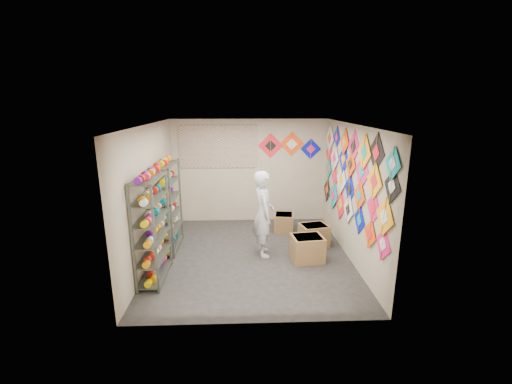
{
  "coord_description": "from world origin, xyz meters",
  "views": [
    {
      "loc": [
        -0.17,
        -6.57,
        3.12
      ],
      "look_at": [
        0.1,
        0.3,
        1.3
      ],
      "focal_mm": 24.0,
      "sensor_mm": 36.0,
      "label": 1
    }
  ],
  "objects_px": {
    "shopkeeper": "(264,214)",
    "carton_a": "(307,248)",
    "shelf_rack_back": "(168,207)",
    "carton_c": "(284,223)",
    "carton_b": "(314,235)",
    "shelf_rack_front": "(152,229)"
  },
  "relations": [
    {
      "from": "carton_a",
      "to": "carton_c",
      "type": "relative_size",
      "value": 1.21
    },
    {
      "from": "shelf_rack_back",
      "to": "carton_c",
      "type": "xyz_separation_m",
      "value": [
        2.61,
        0.92,
        -0.73
      ]
    },
    {
      "from": "shelf_rack_front",
      "to": "shopkeeper",
      "type": "bearing_deg",
      "value": 24.65
    },
    {
      "from": "shelf_rack_back",
      "to": "carton_b",
      "type": "xyz_separation_m",
      "value": [
        3.18,
        0.04,
        -0.71
      ]
    },
    {
      "from": "shelf_rack_front",
      "to": "shelf_rack_back",
      "type": "relative_size",
      "value": 1.0
    },
    {
      "from": "shelf_rack_back",
      "to": "carton_c",
      "type": "distance_m",
      "value": 2.86
    },
    {
      "from": "shelf_rack_front",
      "to": "carton_b",
      "type": "xyz_separation_m",
      "value": [
        3.18,
        1.34,
        -0.71
      ]
    },
    {
      "from": "shopkeeper",
      "to": "carton_b",
      "type": "height_order",
      "value": "shopkeeper"
    },
    {
      "from": "carton_b",
      "to": "carton_c",
      "type": "xyz_separation_m",
      "value": [
        -0.57,
        0.88,
        -0.02
      ]
    },
    {
      "from": "shelf_rack_front",
      "to": "carton_c",
      "type": "height_order",
      "value": "shelf_rack_front"
    },
    {
      "from": "shelf_rack_back",
      "to": "shopkeeper",
      "type": "bearing_deg",
      "value": -10.35
    },
    {
      "from": "shopkeeper",
      "to": "shelf_rack_back",
      "type": "bearing_deg",
      "value": 73.41
    },
    {
      "from": "carton_a",
      "to": "carton_c",
      "type": "xyz_separation_m",
      "value": [
        -0.28,
        1.62,
        -0.03
      ]
    },
    {
      "from": "carton_a",
      "to": "shelf_rack_front",
      "type": "bearing_deg",
      "value": -175.57
    },
    {
      "from": "shelf_rack_back",
      "to": "carton_a",
      "type": "xyz_separation_m",
      "value": [
        2.89,
        -0.7,
        -0.69
      ]
    },
    {
      "from": "shopkeeper",
      "to": "carton_a",
      "type": "distance_m",
      "value": 1.12
    },
    {
      "from": "shelf_rack_back",
      "to": "shopkeeper",
      "type": "xyz_separation_m",
      "value": [
        2.03,
        -0.37,
        -0.05
      ]
    },
    {
      "from": "carton_a",
      "to": "carton_b",
      "type": "height_order",
      "value": "carton_a"
    },
    {
      "from": "shopkeeper",
      "to": "carton_c",
      "type": "height_order",
      "value": "shopkeeper"
    },
    {
      "from": "shopkeeper",
      "to": "carton_b",
      "type": "bearing_deg",
      "value": -76.56
    },
    {
      "from": "shelf_rack_back",
      "to": "carton_c",
      "type": "bearing_deg",
      "value": 19.46
    },
    {
      "from": "carton_a",
      "to": "carton_b",
      "type": "distance_m",
      "value": 0.79
    }
  ]
}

